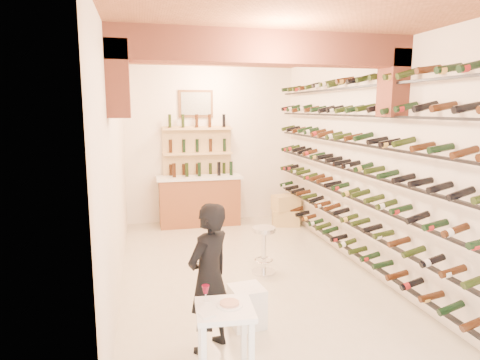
% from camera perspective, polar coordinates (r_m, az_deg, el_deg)
% --- Properties ---
extents(ground, '(6.00, 6.00, 0.00)m').
position_cam_1_polar(ground, '(6.37, 0.63, -12.05)').
color(ground, beige).
rests_on(ground, ground).
extents(room_shell, '(3.52, 6.02, 3.21)m').
position_cam_1_polar(room_shell, '(5.68, 1.30, 8.59)').
color(room_shell, white).
rests_on(room_shell, ground).
extents(wine_rack, '(0.32, 5.70, 2.56)m').
position_cam_1_polar(wine_rack, '(6.51, 13.86, 2.24)').
color(wine_rack, black).
rests_on(wine_rack, ground).
extents(back_counter, '(1.70, 0.62, 1.29)m').
position_cam_1_polar(back_counter, '(8.67, -5.47, -2.57)').
color(back_counter, brown).
rests_on(back_counter, ground).
extents(back_shelving, '(1.40, 0.31, 2.73)m').
position_cam_1_polar(back_shelving, '(8.80, -5.75, 1.80)').
color(back_shelving, tan).
rests_on(back_shelving, ground).
extents(tasting_table, '(0.52, 0.52, 0.85)m').
position_cam_1_polar(tasting_table, '(3.78, -2.10, -18.40)').
color(tasting_table, white).
rests_on(tasting_table, ground).
extents(white_stool, '(0.39, 0.39, 0.44)m').
position_cam_1_polar(white_stool, '(4.82, 0.92, -16.62)').
color(white_stool, white).
rests_on(white_stool, ground).
extents(person, '(0.64, 0.62, 1.48)m').
position_cam_1_polar(person, '(4.20, -4.18, -12.99)').
color(person, black).
rests_on(person, ground).
extents(chrome_barstool, '(0.35, 0.35, 0.68)m').
position_cam_1_polar(chrome_barstool, '(6.16, 3.22, -8.95)').
color(chrome_barstool, silver).
rests_on(chrome_barstool, ground).
extents(crate_lower, '(0.61, 0.49, 0.32)m').
position_cam_1_polar(crate_lower, '(8.72, 6.16, -5.02)').
color(crate_lower, tan).
rests_on(crate_lower, ground).
extents(crate_upper, '(0.56, 0.43, 0.30)m').
position_cam_1_polar(crate_upper, '(8.64, 6.19, -3.03)').
color(crate_upper, tan).
rests_on(crate_upper, crate_lower).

